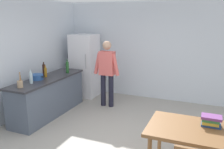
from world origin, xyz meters
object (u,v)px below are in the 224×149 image
at_px(refrigerator, 85,66).
at_px(person, 107,69).
at_px(dining_table, 198,134).
at_px(bottle_oil_amber, 46,72).
at_px(bottle_wine_dark, 44,70).
at_px(cooking_pot, 37,77).
at_px(utensil_jar, 20,84).
at_px(bottle_water_clear, 31,78).
at_px(book_stack, 211,121).
at_px(bottle_wine_green, 67,67).

height_order(refrigerator, person, refrigerator).
distance_m(dining_table, bottle_oil_amber, 3.68).
relative_size(refrigerator, bottle_wine_dark, 5.29).
bearing_deg(refrigerator, cooking_pot, -96.86).
distance_m(person, utensil_jar, 2.18).
relative_size(refrigerator, person, 1.06).
bearing_deg(bottle_oil_amber, person, 41.60).
bearing_deg(person, bottle_water_clear, -123.96).
xyz_separation_m(person, book_stack, (2.50, -1.97, -0.15)).
bearing_deg(bottle_oil_amber, bottle_water_clear, -83.21).
height_order(person, bottle_oil_amber, person).
bearing_deg(dining_table, person, 137.59).
bearing_deg(bottle_water_clear, bottle_wine_dark, 104.65).
bearing_deg(refrigerator, utensil_jar, -92.49).
distance_m(dining_table, bottle_wine_dark, 3.80).
relative_size(person, bottle_water_clear, 5.67).
height_order(bottle_wine_dark, book_stack, bottle_wine_dark).
distance_m(person, bottle_wine_dark, 1.54).
bearing_deg(book_stack, dining_table, -131.88).
height_order(bottle_wine_green, bottle_oil_amber, bottle_wine_green).
height_order(bottle_wine_green, book_stack, bottle_wine_green).
relative_size(utensil_jar, bottle_wine_green, 0.94).
bearing_deg(utensil_jar, bottle_oil_amber, 94.61).
distance_m(cooking_pot, bottle_oil_amber, 0.27).
xyz_separation_m(refrigerator, bottle_water_clear, (-0.11, -2.13, 0.13)).
distance_m(person, bottle_wine_green, 1.00).
height_order(refrigerator, cooking_pot, refrigerator).
bearing_deg(bottle_wine_dark, cooking_pot, -79.53).
bearing_deg(refrigerator, book_stack, -36.20).
bearing_deg(bottle_wine_green, bottle_oil_amber, -112.51).
relative_size(cooking_pot, bottle_wine_dark, 1.18).
bearing_deg(utensil_jar, dining_table, -4.05).
bearing_deg(refrigerator, bottle_wine_green, -86.84).
distance_m(cooking_pot, book_stack, 3.74).
distance_m(utensil_jar, bottle_oil_amber, 0.91).
bearing_deg(bottle_wine_dark, refrigerator, 79.24).
xyz_separation_m(bottle_water_clear, book_stack, (3.57, -0.40, -0.19)).
xyz_separation_m(bottle_oil_amber, book_stack, (3.63, -0.97, -0.19)).
bearing_deg(bottle_water_clear, person, 56.04).
bearing_deg(bottle_wine_green, book_stack, -24.33).
height_order(bottle_water_clear, bottle_oil_amber, bottle_water_clear).
relative_size(person, cooking_pot, 4.25).
relative_size(person, bottle_wine_dark, 5.00).
distance_m(bottle_wine_green, bottle_water_clear, 1.15).
xyz_separation_m(refrigerator, person, (0.95, -0.55, 0.08)).
xyz_separation_m(person, dining_table, (2.35, -2.15, -0.31)).
distance_m(bottle_wine_dark, book_stack, 3.89).
height_order(person, bottle_wine_green, person).
bearing_deg(utensil_jar, refrigerator, 87.51).
height_order(person, book_stack, person).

